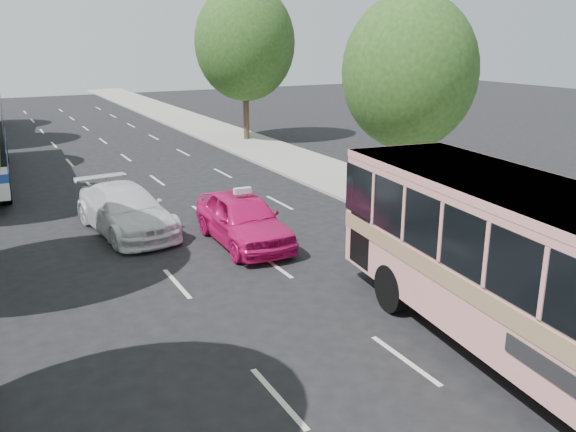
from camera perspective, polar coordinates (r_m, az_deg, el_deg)
ground at (r=13.92m, az=2.40°, el=-10.62°), size 120.00×120.00×0.00m
sidewalk_right at (r=34.62m, az=-1.95°, el=6.12°), size 4.00×90.00×0.12m
tree_right_near at (r=23.96m, az=11.56°, el=13.52°), size 5.10×5.10×7.95m
tree_right_far at (r=37.87m, az=-3.92°, el=16.22°), size 6.00×6.00×9.35m
pink_bus at (r=12.46m, az=22.86°, el=-4.23°), size 4.11×11.40×3.56m
pink_taxi at (r=19.19m, az=-4.22°, el=-0.24°), size 2.07×4.85×1.63m
white_pickup at (r=20.99m, az=-14.95°, el=0.57°), size 2.77×5.51×1.54m
taxi_roof_sign at (r=18.95m, az=-4.28°, el=2.38°), size 0.56×0.20×0.18m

